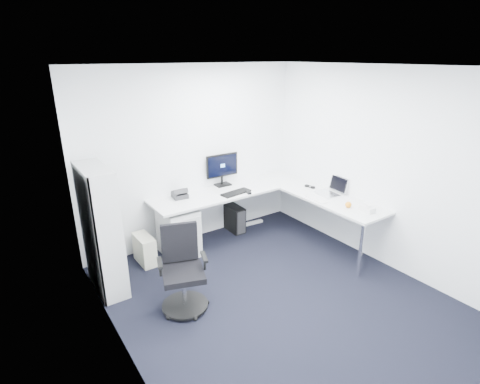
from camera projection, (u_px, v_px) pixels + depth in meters
ground at (278, 299)px, 4.57m from camera, size 4.20×4.20×0.00m
ceiling at (288, 67)px, 3.63m from camera, size 4.20×4.20×0.00m
wall_back at (193, 156)px, 5.72m from camera, size 3.60×0.02×2.70m
wall_left at (119, 239)px, 3.14m from camera, size 0.02×4.20×2.70m
wall_right at (384, 170)px, 5.05m from camera, size 0.02×4.20×2.70m
l_desk at (249, 220)px, 5.80m from camera, size 2.77×1.55×0.81m
drawer_pedestal at (178, 231)px, 5.51m from camera, size 0.47×0.58×0.72m
bookshelf at (101, 230)px, 4.55m from camera, size 0.31×0.80×1.61m
task_chair at (183, 271)px, 4.24m from camera, size 0.71×0.71×1.00m
black_pc_tower at (234, 218)px, 6.31m from camera, size 0.20×0.45×0.43m
beige_pc_tower at (145, 250)px, 5.31m from camera, size 0.20×0.44×0.41m
power_strip at (253, 223)px, 6.60m from camera, size 0.38×0.10×0.04m
monitor at (222, 169)px, 6.00m from camera, size 0.56×0.19×0.54m
black_keyboard at (236, 193)px, 5.73m from camera, size 0.51×0.24×0.02m
mouse at (249, 193)px, 5.72m from camera, size 0.08×0.11×0.03m
desk_phone at (180, 193)px, 5.54m from camera, size 0.23×0.23×0.15m
laptop at (327, 186)px, 5.65m from camera, size 0.40×0.39×0.26m
white_keyboard at (316, 199)px, 5.49m from camera, size 0.15×0.39×0.01m
headphones at (310, 186)px, 5.99m from camera, size 0.14×0.19×0.04m
orange_fruit at (348, 205)px, 5.19m from camera, size 0.09×0.09×0.09m
tissue_box at (367, 209)px, 5.07m from camera, size 0.13×0.22×0.07m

